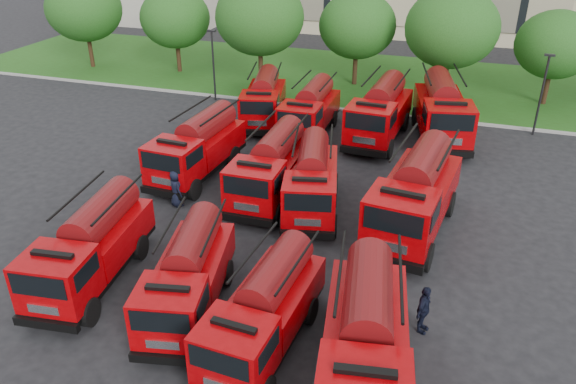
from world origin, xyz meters
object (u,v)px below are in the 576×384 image
at_px(fire_truck_5, 272,167).
at_px(fire_truck_10, 380,112).
at_px(fire_truck_0, 91,246).
at_px(fire_truck_9, 310,110).
at_px(fire_truck_1, 188,275).
at_px(firefighter_4, 178,205).
at_px(firefighter_2, 421,330).
at_px(fire_truck_11, 442,110).
at_px(fire_truck_2, 265,310).
at_px(fire_truck_4, 198,147).
at_px(firefighter_5, 382,212).
at_px(fire_truck_3, 365,341).
at_px(fire_truck_6, 312,179).
at_px(fire_truck_8, 264,99).
at_px(fire_truck_7, 415,194).

bearing_deg(fire_truck_5, fire_truck_10, 67.18).
xyz_separation_m(fire_truck_0, fire_truck_9, (3.72, 17.33, 0.02)).
bearing_deg(fire_truck_1, firefighter_4, 109.68).
bearing_deg(firefighter_2, firefighter_4, 81.91).
bearing_deg(firefighter_4, fire_truck_9, -67.78).
xyz_separation_m(fire_truck_10, fire_truck_11, (3.57, 1.28, 0.07)).
height_order(fire_truck_2, firefighter_4, fire_truck_2).
bearing_deg(fire_truck_0, fire_truck_4, 85.00).
bearing_deg(firefighter_5, fire_truck_9, -58.28).
distance_m(fire_truck_3, fire_truck_6, 11.06).
distance_m(fire_truck_10, fire_truck_11, 3.80).
bearing_deg(fire_truck_0, fire_truck_1, -12.45).
height_order(fire_truck_9, firefighter_5, fire_truck_9).
relative_size(fire_truck_3, fire_truck_8, 1.04).
bearing_deg(fire_truck_3, fire_truck_0, 160.55).
xyz_separation_m(fire_truck_1, fire_truck_9, (-0.61, 17.75, 0.11)).
relative_size(fire_truck_10, firefighter_2, 4.25).
bearing_deg(fire_truck_3, fire_truck_8, 108.55).
relative_size(fire_truck_2, fire_truck_9, 0.94).
bearing_deg(fire_truck_2, fire_truck_6, 100.52).
distance_m(fire_truck_4, firefighter_4, 3.87).
xyz_separation_m(fire_truck_4, fire_truck_11, (11.88, 9.38, 0.20)).
height_order(fire_truck_8, fire_truck_11, fire_truck_11).
distance_m(fire_truck_6, firefighter_2, 9.49).
xyz_separation_m(fire_truck_0, fire_truck_7, (11.31, 7.64, 0.25)).
bearing_deg(fire_truck_11, fire_truck_5, -136.35).
height_order(fire_truck_9, firefighter_2, fire_truck_9).
bearing_deg(fire_truck_8, fire_truck_2, -82.96).
relative_size(fire_truck_5, fire_truck_9, 1.03).
relative_size(fire_truck_6, fire_truck_11, 0.85).
bearing_deg(fire_truck_4, fire_truck_2, -51.40).
xyz_separation_m(fire_truck_5, fire_truck_11, (7.32, 10.50, 0.20)).
distance_m(fire_truck_6, fire_truck_11, 12.20).
bearing_deg(fire_truck_9, firefighter_4, -108.18).
distance_m(fire_truck_2, fire_truck_5, 10.57).
distance_m(fire_truck_0, fire_truck_3, 11.17).
bearing_deg(fire_truck_2, fire_truck_7, 71.19).
bearing_deg(fire_truck_5, fire_truck_7, -9.14).
distance_m(fire_truck_3, fire_truck_9, 20.63).
distance_m(fire_truck_11, firefighter_2, 18.37).
bearing_deg(fire_truck_9, firefighter_2, -62.21).
bearing_deg(fire_truck_9, fire_truck_0, -102.42).
height_order(fire_truck_3, fire_truck_11, fire_truck_11).
distance_m(fire_truck_7, fire_truck_9, 12.31).
distance_m(fire_truck_6, fire_truck_8, 12.08).
bearing_deg(fire_truck_10, fire_truck_8, 179.36).
height_order(fire_truck_0, fire_truck_9, fire_truck_9).
xyz_separation_m(fire_truck_1, firefighter_5, (5.48, 9.18, -1.46)).
relative_size(fire_truck_6, fire_truck_9, 1.03).
height_order(fire_truck_3, firefighter_4, fire_truck_3).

